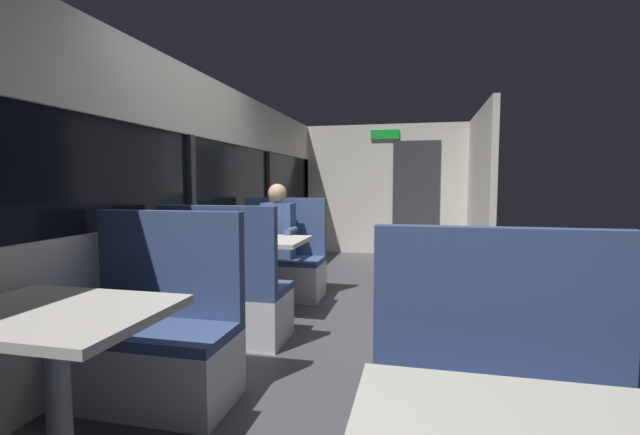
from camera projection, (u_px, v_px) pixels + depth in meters
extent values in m
cube|color=#423F44|center=(346.00, 332.00, 3.70)|extent=(3.30, 9.20, 0.02)
cube|color=beige|center=(191.00, 269.00, 3.98)|extent=(0.08, 8.40, 0.95)
cube|color=beige|center=(187.00, 101.00, 3.86)|extent=(0.08, 8.40, 0.60)
cube|color=black|center=(188.00, 177.00, 3.92)|extent=(0.03, 8.40, 0.75)
cube|color=#2D2D30|center=(191.00, 177.00, 3.91)|extent=(0.06, 0.08, 0.75)
cube|color=#2D2D30|center=(269.00, 179.00, 5.95)|extent=(0.06, 0.08, 0.75)
cube|color=#2D2D30|center=(307.00, 180.00, 7.99)|extent=(0.06, 0.08, 0.75)
cube|color=beige|center=(384.00, 190.00, 7.69)|extent=(2.90, 0.08, 2.30)
cube|color=#333338|center=(416.00, 198.00, 7.53)|extent=(0.80, 0.04, 2.00)
cube|color=green|center=(385.00, 134.00, 7.55)|extent=(0.50, 0.03, 0.16)
cube|color=beige|center=(480.00, 191.00, 6.20)|extent=(0.08, 2.40, 2.30)
cylinder|color=#9E9EA3|center=(59.00, 399.00, 1.84)|extent=(0.10, 0.10, 0.70)
cube|color=beige|center=(54.00, 314.00, 1.81)|extent=(0.90, 0.70, 0.04)
cube|color=silver|center=(152.00, 369.00, 2.49)|extent=(0.95, 0.50, 0.39)
cube|color=#384C7A|center=(151.00, 331.00, 2.47)|extent=(0.95, 0.50, 0.06)
cube|color=#384C7A|center=(170.00, 263.00, 2.65)|extent=(0.95, 0.08, 0.65)
cylinder|color=#9E9EA3|center=(258.00, 279.00, 4.14)|extent=(0.10, 0.10, 0.70)
cube|color=beige|center=(258.00, 241.00, 4.11)|extent=(0.90, 0.70, 0.04)
cube|color=silver|center=(229.00, 315.00, 3.51)|extent=(0.95, 0.50, 0.39)
cube|color=#384C7A|center=(229.00, 288.00, 3.49)|extent=(0.95, 0.50, 0.06)
cube|color=#384C7A|center=(216.00, 248.00, 3.26)|extent=(0.95, 0.08, 0.65)
cube|color=silver|center=(280.00, 280.00, 4.79)|extent=(0.95, 0.50, 0.39)
cube|color=#384C7A|center=(280.00, 260.00, 4.77)|extent=(0.95, 0.50, 0.06)
cube|color=#384C7A|center=(285.00, 226.00, 4.95)|extent=(0.95, 0.08, 0.65)
cube|color=#384C7A|center=(505.00, 428.00, 1.49)|extent=(0.95, 0.50, 0.06)
cube|color=#384C7A|center=(497.00, 311.00, 1.67)|extent=(0.95, 0.08, 0.65)
cube|color=#26262D|center=(280.00, 277.00, 4.79)|extent=(0.30, 0.36, 0.45)
cube|color=#3F598C|center=(278.00, 231.00, 4.70)|extent=(0.34, 0.22, 0.60)
sphere|color=tan|center=(277.00, 193.00, 4.64)|extent=(0.20, 0.20, 0.20)
cylinder|color=#3F598C|center=(255.00, 230.00, 4.56)|extent=(0.07, 0.28, 0.07)
cylinder|color=#3F598C|center=(291.00, 231.00, 4.48)|extent=(0.07, 0.28, 0.07)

